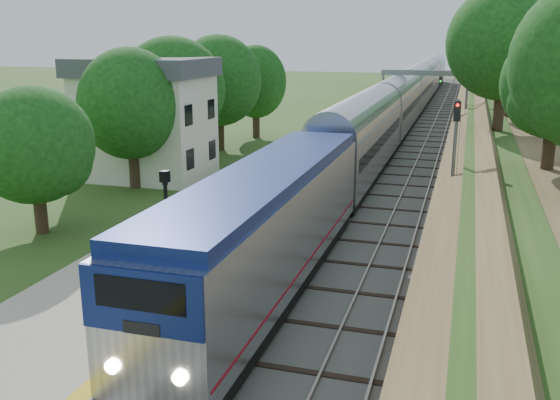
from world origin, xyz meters
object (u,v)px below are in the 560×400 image
(train, at_px, (407,100))
(signal_gantry, at_px, (424,85))
(station_building, at_px, (146,118))
(lamppost_far, at_px, (168,238))
(signal_farside, at_px, (455,147))

(train, bearing_deg, signal_gantry, -76.06)
(train, bearing_deg, station_building, -111.83)
(lamppost_far, bearing_deg, signal_farside, 54.20)
(signal_farside, bearing_deg, station_building, 166.04)
(signal_farside, bearing_deg, lamppost_far, -125.80)
(signal_gantry, xyz_separation_m, train, (-2.47, 9.96, -2.49))
(station_building, height_order, signal_gantry, station_building)
(station_building, distance_m, signal_farside, 20.81)
(lamppost_far, distance_m, signal_farside, 16.33)
(train, bearing_deg, signal_farside, -81.18)
(station_building, xyz_separation_m, signal_farside, (20.20, -5.02, -0.16))
(station_building, bearing_deg, signal_farside, -13.96)
(signal_gantry, bearing_deg, train, 103.94)
(signal_gantry, distance_m, train, 10.56)
(train, distance_m, signal_farside, 40.48)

